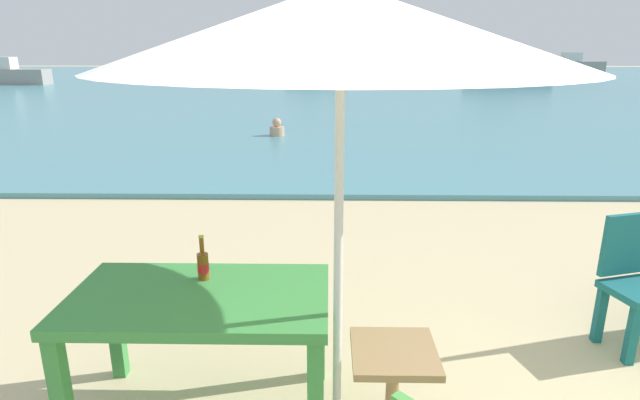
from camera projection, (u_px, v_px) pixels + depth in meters
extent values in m
cube|color=teal|center=(338.00, 82.00, 31.02)|extent=(120.00, 50.00, 0.08)
cube|color=#3D8C42|center=(199.00, 298.00, 2.77)|extent=(1.40, 0.80, 0.06)
cube|color=#3D8C42|center=(61.00, 397.00, 2.56)|extent=(0.08, 0.08, 0.70)
cube|color=#3D8C42|center=(316.00, 400.00, 2.54)|extent=(0.08, 0.08, 0.70)
cube|color=#3D8C42|center=(116.00, 326.00, 3.21)|extent=(0.08, 0.08, 0.70)
cube|color=#3D8C42|center=(318.00, 328.00, 3.19)|extent=(0.08, 0.08, 0.70)
cylinder|color=brown|center=(203.00, 267.00, 2.91)|extent=(0.06, 0.06, 0.16)
cone|color=brown|center=(202.00, 254.00, 2.89)|extent=(0.06, 0.06, 0.03)
cylinder|color=brown|center=(202.00, 244.00, 2.87)|extent=(0.03, 0.03, 0.09)
cylinder|color=red|center=(203.00, 268.00, 2.91)|extent=(0.07, 0.07, 0.05)
cylinder|color=gold|center=(201.00, 237.00, 2.86)|extent=(0.03, 0.03, 0.01)
cylinder|color=silver|center=(338.00, 241.00, 2.43)|extent=(0.04, 0.04, 2.30)
cone|color=white|center=(341.00, 27.00, 2.16)|extent=(2.10, 2.10, 0.36)
cube|color=#9E7A51|center=(394.00, 353.00, 2.64)|extent=(0.44, 0.44, 0.04)
cylinder|color=#9E7A51|center=(392.00, 397.00, 2.72)|extent=(0.07, 0.07, 0.50)
cube|color=#196066|center=(632.00, 335.00, 3.37)|extent=(0.06, 0.06, 0.42)
cube|color=#196066|center=(600.00, 315.00, 3.63)|extent=(0.06, 0.06, 0.42)
cylinder|color=tan|center=(277.00, 131.00, 11.80)|extent=(0.34, 0.34, 0.20)
sphere|color=tan|center=(277.00, 122.00, 11.74)|extent=(0.21, 0.21, 0.21)
cube|color=#4C4C4C|center=(316.00, 76.00, 30.07)|extent=(3.55, 0.97, 0.73)
cube|color=silver|center=(310.00, 65.00, 29.89)|extent=(1.13, 0.73, 0.56)
cube|color=#38383F|center=(507.00, 74.00, 29.15)|extent=(4.75, 1.29, 0.97)
cube|color=silver|center=(501.00, 59.00, 28.91)|extent=(1.51, 0.97, 0.75)
cube|color=gray|center=(11.00, 77.00, 28.15)|extent=(4.05, 1.10, 0.83)
cube|color=silver|center=(2.00, 63.00, 27.95)|extent=(1.29, 0.83, 0.64)
cube|color=gray|center=(575.00, 67.00, 41.44)|extent=(4.40, 1.20, 0.90)
cube|color=silver|center=(572.00, 57.00, 41.22)|extent=(1.40, 0.90, 0.70)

